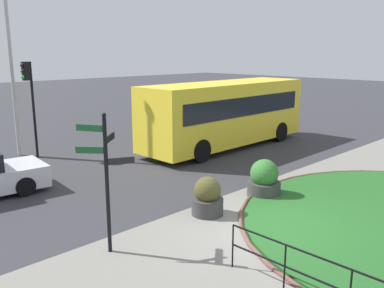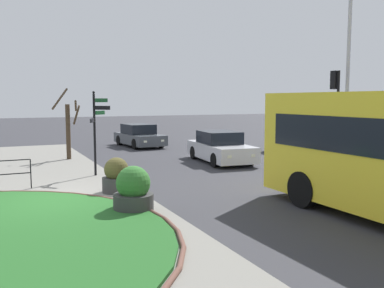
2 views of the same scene
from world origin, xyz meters
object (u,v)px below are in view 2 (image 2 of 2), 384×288
Objects in this scene: signpost_directional at (96,126)px; car_near_lane at (139,136)px; traffic_light_near at (335,98)px; lamppost_tall at (348,61)px; car_far_lane at (220,148)px; street_tree_bare at (69,127)px; billboard_left at (291,122)px; planter_near_signpost at (133,191)px; planter_kerbside at (117,177)px.

signpost_directional is 0.74× the size of car_near_lane.
signpost_directional is 0.79× the size of traffic_light_near.
car_far_lane is at bearing -126.47° from lamppost_tall.
street_tree_bare is at bearing -55.61° from car_near_lane.
signpost_directional is 0.98× the size of billboard_left.
billboard_left is at bearing 80.01° from street_tree_bare.
planter_kerbside is (-2.44, 0.19, -0.04)m from planter_near_signpost.
traffic_light_near is 12.58m from street_tree_bare.
signpost_directional reaches higher than car_far_lane.
car_near_lane is 0.51× the size of lamppost_tall.
signpost_directional is 11.18m from lamppost_tall.
planter_near_signpost is at bearing -4.46° from planter_kerbside.
billboard_left reaches higher than car_far_lane.
car_far_lane is 6.88m from lamppost_tall.
lamppost_tall is at bearing 107.84° from planter_near_signpost.
signpost_directional reaches higher than planter_kerbside.
billboard_left is at bearing 168.40° from lamppost_tall.
car_near_lane is 13.44m from lamppost_tall.
lamppost_tall reaches higher than planter_near_signpost.
car_near_lane is 15.67m from planter_near_signpost.
traffic_light_near is 5.96m from billboard_left.
signpost_directional is at bearing 178.49° from planter_kerbside.
car_near_lane is at bearing -164.16° from car_far_lane.
lamppost_tall reaches higher than billboard_left.
car_far_lane is 0.53× the size of lamppost_tall.
billboard_left is at bearing 104.31° from signpost_directional.
traffic_light_near is (3.64, 3.58, 2.38)m from car_far_lane.
car_far_lane is 4.09× the size of planter_kerbside.
planter_near_signpost is (8.66, -11.97, -1.13)m from billboard_left.
car_near_lane is at bearing -152.28° from lamppost_tall.
traffic_light_near is 0.48× the size of lamppost_tall.
car_near_lane reaches higher than planter_near_signpost.
signpost_directional is 3.56m from planter_kerbside.
lamppost_tall reaches higher than signpost_directional.
lamppost_tall is at bearing -80.35° from traffic_light_near.
billboard_left is 2.97× the size of planter_kerbside.
signpost_directional is at bearing -32.23° from car_near_lane.
lamppost_tall reaches higher than car_near_lane.
car_near_lane is at bearing 153.07° from signpost_directional.
planter_near_signpost is at bearing -2.78° from signpost_directional.
lamppost_tall reaches higher than car_far_lane.
lamppost_tall is 12.17m from planter_near_signpost.
car_far_lane reaches higher than planter_near_signpost.
street_tree_bare reaches higher than billboard_left.
billboard_left is 12.15m from street_tree_bare.
planter_kerbside is (1.08, -10.72, -4.12)m from lamppost_tall.
car_far_lane is 1.31× the size of street_tree_bare.
traffic_light_near reaches higher than billboard_left.
street_tree_bare is at bearing -178.72° from planter_kerbside.
street_tree_bare is (4.10, -4.94, 0.98)m from car_near_lane.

